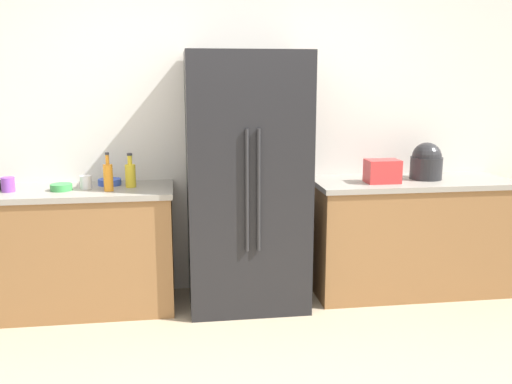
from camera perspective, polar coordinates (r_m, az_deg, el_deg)
The scene contains 12 objects.
kitchen_back_panel at distance 4.44m, azimuth -3.10°, elevation 7.48°, with size 4.90×0.10×2.75m, color silver.
counter_left at distance 4.32m, azimuth -18.01°, elevation -5.62°, with size 1.45×0.60×0.91m.
counter_right at distance 4.62m, azimuth 15.30°, elevation -4.34°, with size 1.54×0.60×0.91m.
refrigerator at distance 4.12m, azimuth -0.97°, elevation 1.03°, with size 0.87×0.68×1.87m.
toaster at distance 4.34m, azimuth 12.74°, elevation 2.08°, with size 0.25×0.18×0.18m, color red.
rice_cooker at distance 4.58m, azimuth 16.96°, elevation 2.92°, with size 0.25×0.25×0.29m.
bottle_a at distance 4.16m, azimuth -12.66°, elevation 1.76°, with size 0.08×0.08×0.25m.
bottle_b at distance 4.05m, azimuth -14.81°, elevation 1.53°, with size 0.07×0.07×0.27m.
cup_a at distance 4.19m, azimuth -16.93°, elevation 0.96°, with size 0.08×0.08×0.09m, color white.
cup_b at distance 4.27m, azimuth -23.92°, elevation 0.70°, with size 0.09×0.09×0.10m, color purple.
bowl_a at distance 4.18m, azimuth -19.21°, elevation 0.47°, with size 0.15×0.15×0.05m, color green.
bowl_b at distance 4.29m, azimuth -14.67°, elevation 1.00°, with size 0.17×0.17×0.05m, color blue.
Camera 1 is at (-0.39, -2.61, 1.69)m, focal length 39.30 mm.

